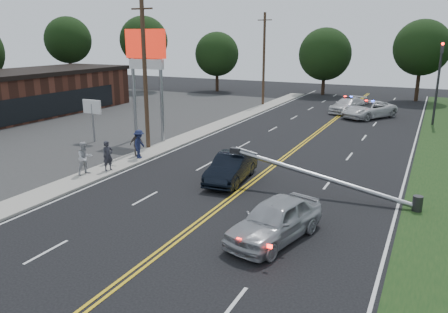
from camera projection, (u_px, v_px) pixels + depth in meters
The scene contains 23 objects.
ground at pixel (164, 250), 15.89m from camera, with size 120.00×120.00×0.00m, color black.
parking_lot at pixel (15, 139), 32.99m from camera, with size 25.00×60.00×0.01m, color #2D2D2D.
sidewalk at pixel (140, 156), 28.08m from camera, with size 1.80×70.00×0.12m, color #A39F93.
centerline_yellow at pixel (262, 174), 24.56m from camera, with size 0.36×80.00×0.00m, color gold.
pylon_sign at pixel (146, 58), 30.86m from camera, with size 3.20×0.35×8.00m.
small_sign at pixel (92, 110), 31.57m from camera, with size 1.60×0.14×3.10m.
traffic_signal at pixel (439, 76), 37.28m from camera, with size 0.28×0.41×7.05m.
fallen_streetlight at pixel (330, 179), 20.82m from camera, with size 9.36×0.44×1.91m.
utility_pole_mid at pixel (145, 74), 28.82m from camera, with size 1.60×0.28×10.00m.
utility_pole_far at pixel (264, 59), 47.90m from camera, with size 1.60×0.28×10.00m.
tree_3 at pixel (68, 40), 56.73m from camera, with size 5.95×5.95×10.03m.
tree_4 at pixel (144, 40), 60.69m from camera, with size 6.64×6.64×10.28m.
tree_5 at pixel (217, 54), 60.39m from camera, with size 6.04×6.04×8.15m.
tree_6 at pixel (325, 54), 56.75m from camera, with size 6.77×6.77×8.65m.
tree_7 at pixel (422, 48), 50.75m from camera, with size 6.46×6.46×9.47m.
crashed_sedan at pixel (231, 168), 23.25m from camera, with size 1.59×4.55×1.50m, color black.
waiting_sedan at pixel (275, 220), 16.50m from camera, with size 1.89×4.70×1.60m, color #A4A6AC.
emergency_a at pixel (369, 109), 41.40m from camera, with size 2.66×5.76×1.60m, color silver.
emergency_b at pixel (348, 105), 44.32m from camera, with size 2.11×5.18×1.50m, color silver.
bystander_a at pixel (108, 156), 24.67m from camera, with size 0.63×0.41×1.72m, color #282831.
bystander_b at pixel (85, 158), 23.98m from camera, with size 0.89×0.70×1.84m, color #AEAEB3.
bystander_c at pixel (139, 144), 27.20m from camera, with size 1.17×0.67×1.80m, color #1C2246.
bystander_d at pixel (137, 144), 27.70m from camera, with size 0.93×0.39×1.59m, color #5A4F48.
Camera 1 is at (8.28, -12.00, 7.50)m, focal length 35.00 mm.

